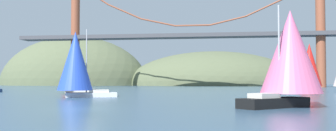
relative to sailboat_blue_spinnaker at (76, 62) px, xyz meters
The scene contains 8 objects.
ground_plane 21.15m from the sailboat_blue_spinnaker, 66.86° to the right, with size 360.00×360.00×0.00m, color #385670.
headland_left 125.14m from the sailboat_blue_spinnaker, 112.00° to the left, with size 64.90×44.00×42.18m, color #5B6647.
headland_center 116.77m from the sailboat_blue_spinnaker, 83.53° to the left, with size 72.17×44.00×28.04m, color #5B6647.
suspension_bridge 77.37m from the sailboat_blue_spinnaker, 83.88° to the left, with size 113.05×6.00×34.41m.
sailboat_blue_spinnaker is the anchor object (origin of this frame).
sailboat_scarlet_sail 15.37m from the sailboat_blue_spinnaker, 112.69° to the left, with size 7.24×5.68×7.37m.
sailboat_red_spinnaker 42.26m from the sailboat_blue_spinnaker, 38.64° to the left, with size 7.44×6.74×9.05m.
sailboat_pink_spinnaker 27.27m from the sailboat_blue_spinnaker, 31.63° to the right, with size 7.81×7.68×7.88m.
Camera 1 is at (10.03, -26.98, 2.07)m, focal length 41.81 mm.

